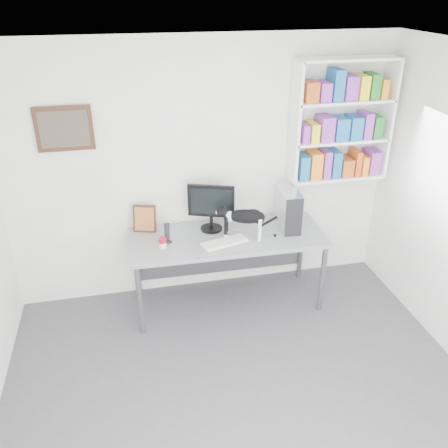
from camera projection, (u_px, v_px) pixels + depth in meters
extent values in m
cube|color=#505055|center=(252.00, 420.00, 3.77)|extent=(4.00, 4.00, 0.01)
cube|color=white|center=(266.00, 69.00, 2.53)|extent=(4.00, 4.00, 0.01)
cube|color=white|center=(204.00, 173.00, 4.88)|extent=(4.00, 0.01, 2.70)
cube|color=white|center=(341.00, 121.00, 4.79)|extent=(1.03, 0.28, 1.24)
cube|color=#462B16|center=(64.00, 129.00, 4.36)|extent=(0.52, 0.04, 0.42)
cube|color=gray|center=(228.00, 270.00, 4.97)|extent=(1.98, 0.80, 0.82)
cube|color=black|center=(211.00, 207.00, 4.80)|extent=(0.52, 0.37, 0.50)
cube|color=white|center=(224.00, 242.00, 4.63)|extent=(0.48, 0.29, 0.03)
cube|color=silver|center=(288.00, 209.00, 4.86)|extent=(0.21, 0.43, 0.42)
cylinder|color=black|center=(167.00, 233.00, 4.63)|extent=(0.11, 0.11, 0.21)
cube|color=#462B16|center=(145.00, 218.00, 4.82)|extent=(0.25, 0.15, 0.29)
cylinder|color=#B70F1E|center=(163.00, 243.00, 4.55)|extent=(0.08, 0.08, 0.11)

